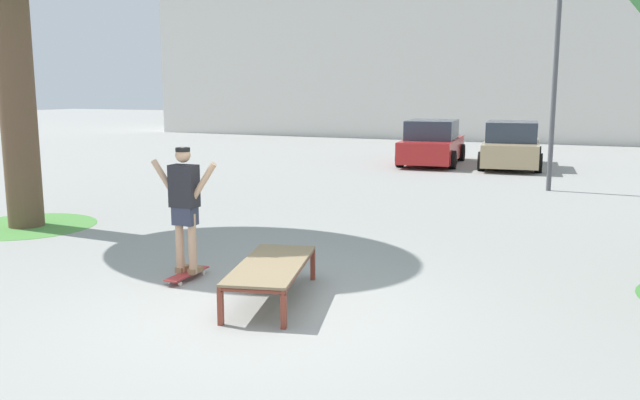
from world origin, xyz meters
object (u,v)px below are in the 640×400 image
object	(u,v)px
skate_box	(271,267)
car_tan	(511,146)
skateboard	(187,274)
car_red	(432,144)
light_post	(558,35)
skater	(185,201)

from	to	relation	value
skate_box	car_tan	xyz separation A→B (m)	(0.96, 15.28, 0.28)
skate_box	skateboard	size ratio (longest dim) A/B	2.52
car_red	light_post	world-z (taller)	light_post
skate_box	car_red	distance (m)	15.27
skate_box	skateboard	distance (m)	1.52
skater	light_post	xyz separation A→B (m)	(3.92, 10.14, 2.75)
skater	skateboard	bearing A→B (deg)	-89.11
car_tan	skate_box	bearing A→B (deg)	-93.58
skateboard	light_post	world-z (taller)	light_post
skateboard	skater	size ratio (longest dim) A/B	0.47
car_tan	light_post	bearing A→B (deg)	-72.51
light_post	skate_box	bearing A→B (deg)	-103.29
skateboard	car_tan	xyz separation A→B (m)	(2.40, 14.96, 0.61)
skateboard	skater	distance (m)	0.99
skater	skate_box	bearing A→B (deg)	-12.51
skate_box	light_post	xyz separation A→B (m)	(2.47, 10.47, 3.41)
car_tan	light_post	size ratio (longest dim) A/B	0.74
skate_box	light_post	bearing A→B (deg)	76.71
skateboard	car_red	xyz separation A→B (m)	(-0.21, 14.86, 0.61)
skateboard	light_post	distance (m)	11.50
skater	car_red	size ratio (longest dim) A/B	0.39
skateboard	light_post	xyz separation A→B (m)	(3.92, 10.15, 3.75)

